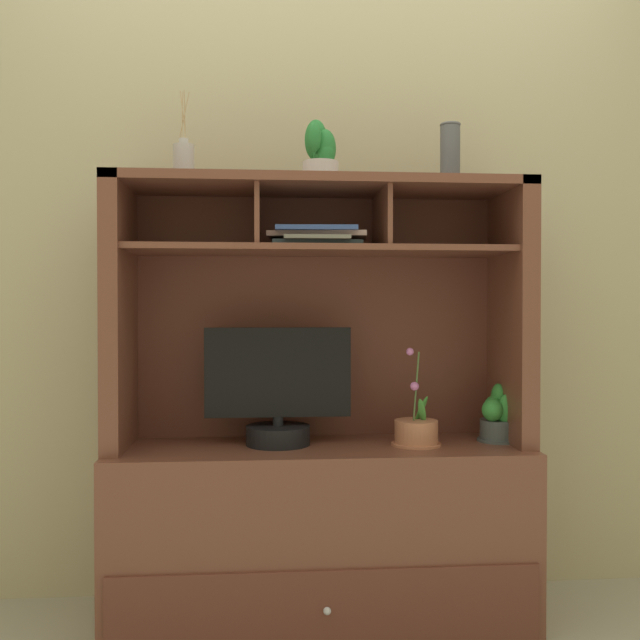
# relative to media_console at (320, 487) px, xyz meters

# --- Properties ---
(floor_plane) EXTENTS (6.00, 6.00, 0.02)m
(floor_plane) POSITION_rel_media_console_xyz_m (0.00, -0.01, -0.46)
(floor_plane) COLOR #A29F8C
(floor_plane) RESTS_ON ground
(back_wall) EXTENTS (6.00, 0.02, 2.80)m
(back_wall) POSITION_rel_media_console_xyz_m (0.00, 0.26, 0.95)
(back_wall) COLOR tan
(back_wall) RESTS_ON ground
(media_console) EXTENTS (1.38, 0.51, 1.48)m
(media_console) POSITION_rel_media_console_xyz_m (0.00, 0.00, 0.00)
(media_console) COLOR brown
(media_console) RESTS_ON ground
(tv_monitor) EXTENTS (0.49, 0.21, 0.39)m
(tv_monitor) POSITION_rel_media_console_xyz_m (-0.14, -0.00, 0.31)
(tv_monitor) COLOR black
(tv_monitor) RESTS_ON media_console
(potted_orchid) EXTENTS (0.17, 0.17, 0.33)m
(potted_orchid) POSITION_rel_media_console_xyz_m (0.32, -0.05, 0.19)
(potted_orchid) COLOR #BB7352
(potted_orchid) RESTS_ON media_console
(potted_fern) EXTENTS (0.15, 0.15, 0.20)m
(potted_fern) POSITION_rel_media_console_xyz_m (0.62, -0.01, 0.23)
(potted_fern) COLOR #495253
(potted_fern) RESTS_ON media_console
(magazine_stack_left) EXTENTS (0.34, 0.26, 0.06)m
(magazine_stack_left) POSITION_rel_media_console_xyz_m (-0.01, -0.03, 0.84)
(magazine_stack_left) COLOR #283539
(magazine_stack_left) RESTS_ON media_console
(diffuser_bottle) EXTENTS (0.07, 0.07, 0.28)m
(diffuser_bottle) POSITION_rel_media_console_xyz_m (-0.45, -0.03, 1.09)
(diffuser_bottle) COLOR #B6AFAA
(diffuser_bottle) RESTS_ON media_console
(potted_succulent) EXTENTS (0.14, 0.14, 0.21)m
(potted_succulent) POSITION_rel_media_console_xyz_m (0.00, -0.02, 1.12)
(potted_succulent) COLOR beige
(potted_succulent) RESTS_ON media_console
(ceramic_vase) EXTENTS (0.07, 0.07, 0.21)m
(ceramic_vase) POSITION_rel_media_console_xyz_m (0.45, 0.01, 1.14)
(ceramic_vase) COLOR #54575A
(ceramic_vase) RESTS_ON media_console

